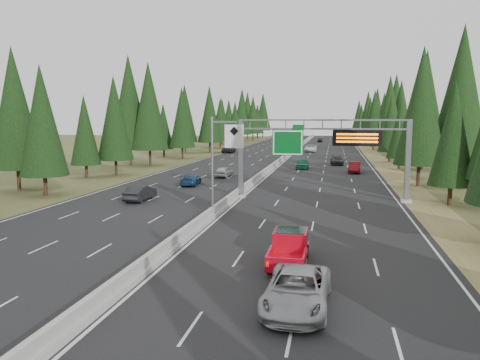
{
  "coord_description": "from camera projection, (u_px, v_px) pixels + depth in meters",
  "views": [
    {
      "loc": [
        9.37,
        -10.59,
        7.93
      ],
      "look_at": [
        3.24,
        20.0,
        3.83
      ],
      "focal_mm": 35.0,
      "sensor_mm": 36.0,
      "label": 1
    }
  ],
  "objects": [
    {
      "name": "car_ahead_white",
      "position": [
        311.0,
        148.0,
        111.52
      ],
      "size": [
        2.72,
        5.89,
        1.64
      ],
      "primitive_type": "imported",
      "rotation": [
        0.0,
        0.0,
        -0.0
      ],
      "color": "white",
      "rests_on": "road"
    },
    {
      "name": "tree_row_right",
      "position": [
        412.0,
        110.0,
        77.51
      ],
      "size": [
        11.17,
        242.12,
        18.83
      ],
      "color": "black",
      "rests_on": "ground"
    },
    {
      "name": "car_ahead_dkred",
      "position": [
        355.0,
        167.0,
        68.28
      ],
      "size": [
        2.0,
        4.94,
        1.6
      ],
      "primitive_type": "imported",
      "rotation": [
        0.0,
        0.0,
        -0.07
      ],
      "color": "maroon",
      "rests_on": "road"
    },
    {
      "name": "silver_minivan",
      "position": [
        297.0,
        290.0,
        19.43
      ],
      "size": [
        2.77,
        5.71,
        1.57
      ],
      "primitive_type": "imported",
      "rotation": [
        0.0,
        0.0,
        -0.03
      ],
      "color": "#9B9B9F",
      "rests_on": "road"
    },
    {
      "name": "car_onc_blue",
      "position": [
        191.0,
        179.0,
        55.48
      ],
      "size": [
        2.34,
        4.84,
        1.36
      ],
      "primitive_type": "imported",
      "rotation": [
        0.0,
        0.0,
        3.24
      ],
      "color": "navy",
      "rests_on": "road"
    },
    {
      "name": "red_pickup",
      "position": [
        290.0,
        245.0,
        25.59
      ],
      "size": [
        1.91,
        5.34,
        1.74
      ],
      "color": "black",
      "rests_on": "road"
    },
    {
      "name": "car_onc_far",
      "position": [
        229.0,
        149.0,
        108.64
      ],
      "size": [
        2.77,
        5.7,
        1.56
      ],
      "primitive_type": "imported",
      "rotation": [
        0.0,
        0.0,
        3.17
      ],
      "color": "black",
      "rests_on": "road"
    },
    {
      "name": "shoulder_left",
      "position": [
        196.0,
        158.0,
        94.39
      ],
      "size": [
        3.6,
        260.0,
        0.06
      ],
      "primitive_type": "cube",
      "color": "#404821",
      "rests_on": "ground"
    },
    {
      "name": "car_onc_near",
      "position": [
        140.0,
        193.0,
        45.05
      ],
      "size": [
        1.7,
        4.58,
        1.5
      ],
      "primitive_type": "imported",
      "rotation": [
        0.0,
        0.0,
        3.12
      ],
      "color": "black",
      "rests_on": "road"
    },
    {
      "name": "tree_row_left",
      "position": [
        173.0,
        112.0,
        93.34
      ],
      "size": [
        12.01,
        240.22,
        18.84
      ],
      "color": "black",
      "rests_on": "ground"
    },
    {
      "name": "car_ahead_green",
      "position": [
        302.0,
        164.0,
        73.72
      ],
      "size": [
        2.03,
        4.77,
        1.61
      ],
      "primitive_type": "imported",
      "rotation": [
        0.0,
        0.0,
        0.03
      ],
      "color": "#135537",
      "rests_on": "road"
    },
    {
      "name": "car_ahead_dkgrey",
      "position": [
        337.0,
        160.0,
        80.23
      ],
      "size": [
        2.35,
        5.19,
        1.47
      ],
      "primitive_type": "imported",
      "rotation": [
        0.0,
        0.0,
        0.06
      ],
      "color": "black",
      "rests_on": "road"
    },
    {
      "name": "car_ahead_far",
      "position": [
        320.0,
        140.0,
        157.61
      ],
      "size": [
        1.7,
        3.97,
        1.34
      ],
      "primitive_type": "imported",
      "rotation": [
        0.0,
        0.0,
        -0.03
      ],
      "color": "black",
      "rests_on": "road"
    },
    {
      "name": "shoulder_right",
      "position": [
        379.0,
        161.0,
        87.46
      ],
      "size": [
        3.6,
        260.0,
        0.06
      ],
      "primitive_type": "cube",
      "color": "olive",
      "rests_on": "ground"
    },
    {
      "name": "median_barrier",
      "position": [
        284.0,
        158.0,
        90.87
      ],
      "size": [
        0.7,
        260.0,
        0.85
      ],
      "color": "#9B9B95",
      "rests_on": "road"
    },
    {
      "name": "car_onc_white",
      "position": [
        224.0,
        172.0,
        63.28
      ],
      "size": [
        1.99,
        4.28,
        1.42
      ],
      "primitive_type": "imported",
      "rotation": [
        0.0,
        0.0,
        3.06
      ],
      "color": "#B4B4B4",
      "rests_on": "road"
    },
    {
      "name": "road",
      "position": [
        284.0,
        159.0,
        90.92
      ],
      "size": [
        32.0,
        260.0,
        0.08
      ],
      "primitive_type": "cube",
      "color": "black",
      "rests_on": "ground"
    },
    {
      "name": "hov_sign_pole",
      "position": [
        219.0,
        160.0,
        36.69
      ],
      "size": [
        2.8,
        0.5,
        8.0
      ],
      "color": "slate",
      "rests_on": "road"
    },
    {
      "name": "sign_gantry",
      "position": [
        329.0,
        147.0,
        44.64
      ],
      "size": [
        16.75,
        0.98,
        7.8
      ],
      "color": "slate",
      "rests_on": "road"
    }
  ]
}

